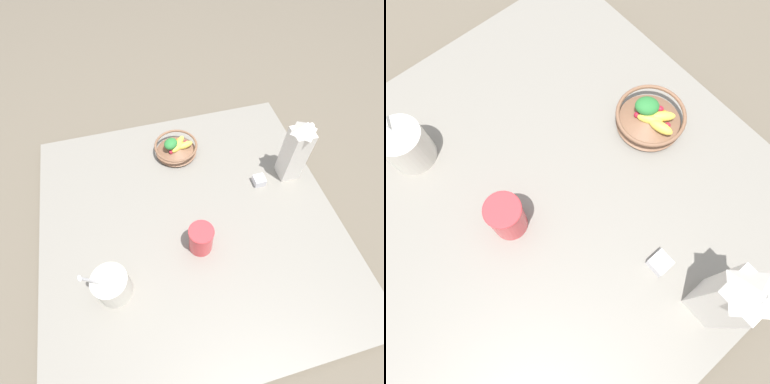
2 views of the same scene
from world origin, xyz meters
The scene contains 7 objects.
ground_plane centered at (0.00, 0.00, 0.00)m, with size 6.00×6.00×0.00m, color #665B4C.
countertop centered at (0.00, 0.00, 0.02)m, with size 1.09×1.09×0.03m.
fruit_bowl centered at (0.34, -0.03, 0.07)m, with size 0.18×0.18×0.08m.
milk_carton centered at (0.12, -0.44, 0.17)m, with size 0.08×0.08×0.28m.
yogurt_tub centered at (-0.18, 0.30, 0.09)m, with size 0.11×0.12×0.22m.
drinking_cup centered at (-0.10, -0.01, 0.10)m, with size 0.09×0.09×0.12m.
spice_jar centered at (0.10, -0.31, 0.05)m, with size 0.04×0.04×0.03m.
Camera 2 is at (-0.13, -0.30, 0.91)m, focal length 35.00 mm.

